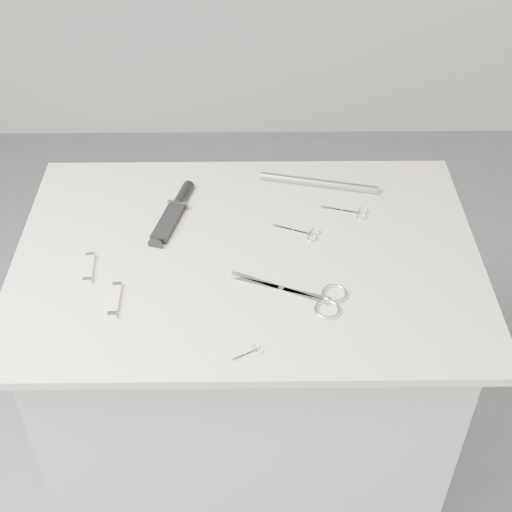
{
  "coord_description": "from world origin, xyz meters",
  "views": [
    {
      "loc": [
        0.01,
        -1.16,
        1.93
      ],
      "look_at": [
        0.02,
        -0.01,
        0.92
      ],
      "focal_mm": 50.0,
      "sensor_mm": 36.0,
      "label": 1
    }
  ],
  "objects_px": {
    "sheathed_knife": "(175,210)",
    "pocket_knife_b": "(89,268)",
    "plinth": "(249,390)",
    "embroidery_scissors_b": "(304,233)",
    "pocket_knife_a": "(115,300)",
    "metal_rail": "(318,183)",
    "tiny_scissors": "(251,352)",
    "large_shears": "(313,297)",
    "embroidery_scissors_a": "(353,212)"
  },
  "relations": [
    {
      "from": "pocket_knife_b",
      "to": "large_shears",
      "type": "bearing_deg",
      "value": -105.46
    },
    {
      "from": "large_shears",
      "to": "tiny_scissors",
      "type": "relative_size",
      "value": 4.0
    },
    {
      "from": "pocket_knife_a",
      "to": "sheathed_knife",
      "type": "bearing_deg",
      "value": -19.7
    },
    {
      "from": "large_shears",
      "to": "metal_rail",
      "type": "xyz_separation_m",
      "value": [
        0.04,
        0.38,
        0.01
      ]
    },
    {
      "from": "large_shears",
      "to": "pocket_knife_a",
      "type": "xyz_separation_m",
      "value": [
        -0.4,
        -0.01,
        0.0
      ]
    },
    {
      "from": "plinth",
      "to": "sheathed_knife",
      "type": "relative_size",
      "value": 4.17
    },
    {
      "from": "sheathed_knife",
      "to": "embroidery_scissors_b",
      "type": "bearing_deg",
      "value": -90.15
    },
    {
      "from": "embroidery_scissors_a",
      "to": "sheathed_knife",
      "type": "height_order",
      "value": "sheathed_knife"
    },
    {
      "from": "sheathed_knife",
      "to": "tiny_scissors",
      "type": "bearing_deg",
      "value": -143.0
    },
    {
      "from": "plinth",
      "to": "embroidery_scissors_a",
      "type": "height_order",
      "value": "embroidery_scissors_a"
    },
    {
      "from": "large_shears",
      "to": "pocket_knife_b",
      "type": "distance_m",
      "value": 0.47
    },
    {
      "from": "large_shears",
      "to": "pocket_knife_a",
      "type": "distance_m",
      "value": 0.4
    },
    {
      "from": "plinth",
      "to": "embroidery_scissors_b",
      "type": "bearing_deg",
      "value": 27.13
    },
    {
      "from": "pocket_knife_b",
      "to": "tiny_scissors",
      "type": "bearing_deg",
      "value": -129.06
    },
    {
      "from": "large_shears",
      "to": "pocket_knife_b",
      "type": "bearing_deg",
      "value": -168.55
    },
    {
      "from": "large_shears",
      "to": "plinth",
      "type": "bearing_deg",
      "value": 155.69
    },
    {
      "from": "embroidery_scissors_b",
      "to": "pocket_knife_a",
      "type": "height_order",
      "value": "pocket_knife_a"
    },
    {
      "from": "embroidery_scissors_b",
      "to": "metal_rail",
      "type": "bearing_deg",
      "value": 97.8
    },
    {
      "from": "metal_rail",
      "to": "embroidery_scissors_a",
      "type": "bearing_deg",
      "value": -55.85
    },
    {
      "from": "pocket_knife_a",
      "to": "embroidery_scissors_b",
      "type": "bearing_deg",
      "value": -62.48
    },
    {
      "from": "tiny_scissors",
      "to": "sheathed_knife",
      "type": "relative_size",
      "value": 0.27
    },
    {
      "from": "large_shears",
      "to": "metal_rail",
      "type": "height_order",
      "value": "metal_rail"
    },
    {
      "from": "large_shears",
      "to": "sheathed_knife",
      "type": "relative_size",
      "value": 1.09
    },
    {
      "from": "plinth",
      "to": "large_shears",
      "type": "relative_size",
      "value": 3.83
    },
    {
      "from": "tiny_scissors",
      "to": "pocket_knife_a",
      "type": "bearing_deg",
      "value": 124.6
    },
    {
      "from": "sheathed_knife",
      "to": "pocket_knife_a",
      "type": "height_order",
      "value": "sheathed_knife"
    },
    {
      "from": "pocket_knife_b",
      "to": "metal_rail",
      "type": "relative_size",
      "value": 0.31
    },
    {
      "from": "sheathed_knife",
      "to": "pocket_knife_b",
      "type": "height_order",
      "value": "sheathed_knife"
    },
    {
      "from": "large_shears",
      "to": "sheathed_knife",
      "type": "distance_m",
      "value": 0.41
    },
    {
      "from": "sheathed_knife",
      "to": "embroidery_scissors_a",
      "type": "bearing_deg",
      "value": -75.74
    },
    {
      "from": "plinth",
      "to": "pocket_knife_b",
      "type": "bearing_deg",
      "value": -171.29
    },
    {
      "from": "embroidery_scissors_b",
      "to": "large_shears",
      "type": "bearing_deg",
      "value": -66.59
    },
    {
      "from": "plinth",
      "to": "embroidery_scissors_b",
      "type": "relative_size",
      "value": 8.35
    },
    {
      "from": "sheathed_knife",
      "to": "metal_rail",
      "type": "bearing_deg",
      "value": -58.48
    },
    {
      "from": "embroidery_scissors_a",
      "to": "pocket_knife_b",
      "type": "distance_m",
      "value": 0.6
    },
    {
      "from": "plinth",
      "to": "pocket_knife_b",
      "type": "xyz_separation_m",
      "value": [
        -0.33,
        -0.05,
        0.48
      ]
    },
    {
      "from": "tiny_scissors",
      "to": "sheathed_knife",
      "type": "xyz_separation_m",
      "value": [
        -0.17,
        0.43,
        0.01
      ]
    },
    {
      "from": "tiny_scissors",
      "to": "large_shears",
      "type": "bearing_deg",
      "value": 20.33
    },
    {
      "from": "tiny_scissors",
      "to": "sheathed_knife",
      "type": "height_order",
      "value": "sheathed_knife"
    },
    {
      "from": "embroidery_scissors_a",
      "to": "tiny_scissors",
      "type": "relative_size",
      "value": 1.86
    },
    {
      "from": "pocket_knife_a",
      "to": "metal_rail",
      "type": "bearing_deg",
      "value": -49.04
    },
    {
      "from": "pocket_knife_b",
      "to": "sheathed_knife",
      "type": "bearing_deg",
      "value": -45.17
    },
    {
      "from": "plinth",
      "to": "pocket_knife_a",
      "type": "bearing_deg",
      "value": -151.01
    },
    {
      "from": "plinth",
      "to": "pocket_knife_a",
      "type": "xyz_separation_m",
      "value": [
        -0.26,
        -0.15,
        0.48
      ]
    },
    {
      "from": "plinth",
      "to": "metal_rail",
      "type": "relative_size",
      "value": 3.16
    },
    {
      "from": "large_shears",
      "to": "pocket_knife_b",
      "type": "xyz_separation_m",
      "value": [
        -0.46,
        0.09,
        0.0
      ]
    },
    {
      "from": "sheathed_knife",
      "to": "pocket_knife_b",
      "type": "distance_m",
      "value": 0.26
    },
    {
      "from": "pocket_knife_b",
      "to": "metal_rail",
      "type": "distance_m",
      "value": 0.58
    },
    {
      "from": "pocket_knife_a",
      "to": "large_shears",
      "type": "bearing_deg",
      "value": -89.82
    },
    {
      "from": "tiny_scissors",
      "to": "metal_rail",
      "type": "xyz_separation_m",
      "value": [
        0.16,
        0.53,
        0.01
      ]
    }
  ]
}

